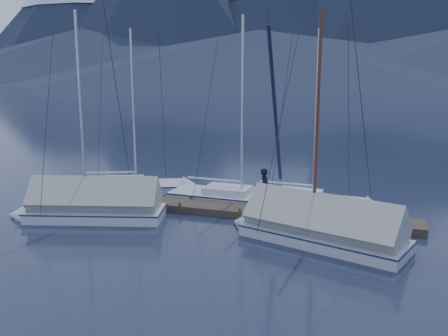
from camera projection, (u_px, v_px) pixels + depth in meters
The scene contains 10 objects.
ground at pixel (210, 225), 20.89m from camera, with size 1000.00×1000.00×0.00m, color black.
mountain_range at pixel (387, 2), 352.50m from camera, with size 877.00×584.00×150.50m.
dock at pixel (224, 211), 22.73m from camera, with size 18.00×1.50×0.54m.
mooring_posts at pixel (214, 205), 22.84m from camera, with size 15.12×1.52×0.35m.
sailboat_open_left at pixel (146, 188), 26.97m from camera, with size 7.68×4.73×9.84m.
sailboat_open_mid at pixel (252, 201), 24.14m from camera, with size 7.85×3.34×10.26m.
sailboat_open_right at pixel (323, 204), 23.61m from camera, with size 7.32×3.09×9.52m.
sailboat_covered_near at pixel (309, 229), 18.90m from camera, with size 7.86×4.45×9.78m.
sailboat_covered_far at pixel (84, 208), 21.77m from camera, with size 7.55×4.04×10.15m.
person at pixel (265, 188), 22.32m from camera, with size 0.68×0.45×1.87m, color black.
Camera 1 is at (6.97, -18.75, 6.57)m, focal length 38.00 mm.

